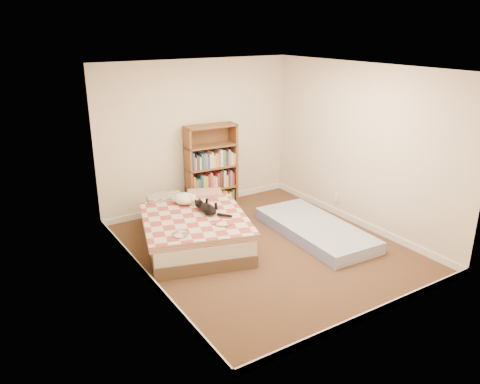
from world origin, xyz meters
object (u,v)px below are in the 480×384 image
bed (193,227)px  white_dog (186,199)px  bookshelf (211,178)px  black_cat (207,208)px  floor_mattress (315,229)px

bed → white_dog: bearing=94.8°
bookshelf → black_cat: (-0.72, -1.18, -0.01)m
bookshelf → floor_mattress: bearing=-62.9°
bed → white_dog: white_dog is taller
bed → black_cat: 0.36m
bed → bookshelf: (0.90, 1.08, 0.31)m
bed → white_dog: (0.08, 0.37, 0.31)m
bed → floor_mattress: bearing=-7.7°
bookshelf → white_dog: bearing=-135.1°
black_cat → white_dog: 0.48m
floor_mattress → bookshelf: bearing=115.6°
black_cat → white_dog: (-0.11, 0.47, 0.01)m
floor_mattress → white_dog: (-1.60, 1.13, 0.46)m
floor_mattress → black_cat: 1.69m
bed → white_dog: 0.49m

